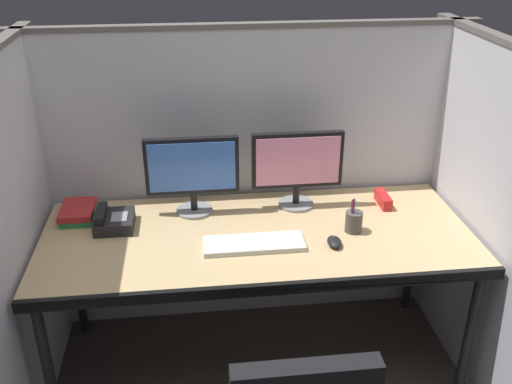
{
  "coord_description": "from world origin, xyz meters",
  "views": [
    {
      "loc": [
        -0.26,
        -1.86,
        2.02
      ],
      "look_at": [
        0.0,
        0.35,
        0.92
      ],
      "focal_mm": 39.93,
      "sensor_mm": 36.0,
      "label": 1
    }
  ],
  "objects": [
    {
      "name": "book_stack",
      "position": [
        -0.81,
        0.54,
        0.77
      ],
      "size": [
        0.15,
        0.21,
        0.06
      ],
      "color": "#26723F",
      "rests_on": "desk"
    },
    {
      "name": "cubicle_partition_rear",
      "position": [
        0.0,
        0.74,
        0.79
      ],
      "size": [
        2.21,
        0.06,
        1.57
      ],
      "color": "silver",
      "rests_on": "ground"
    },
    {
      "name": "monitor_right",
      "position": [
        0.22,
        0.54,
        0.96
      ],
      "size": [
        0.43,
        0.17,
        0.37
      ],
      "color": "gray",
      "rests_on": "desk"
    },
    {
      "name": "cubicle_partition_left",
      "position": [
        -0.99,
        0.2,
        0.79
      ],
      "size": [
        0.06,
        1.41,
        1.57
      ],
      "color": "silver",
      "rests_on": "ground"
    },
    {
      "name": "cubicle_partition_right",
      "position": [
        0.99,
        0.2,
        0.79
      ],
      "size": [
        0.06,
        1.41,
        1.57
      ],
      "color": "silver",
      "rests_on": "ground"
    },
    {
      "name": "keyboard_main",
      "position": [
        -0.03,
        0.2,
        0.75
      ],
      "size": [
        0.43,
        0.15,
        0.02
      ],
      "primitive_type": "cube",
      "color": "silver",
      "rests_on": "desk"
    },
    {
      "name": "monitor_left",
      "position": [
        -0.27,
        0.53,
        0.96
      ],
      "size": [
        0.43,
        0.17,
        0.37
      ],
      "color": "gray",
      "rests_on": "desk"
    },
    {
      "name": "red_stapler",
      "position": [
        0.64,
        0.5,
        0.77
      ],
      "size": [
        0.04,
        0.15,
        0.06
      ],
      "primitive_type": "cube",
      "color": "red",
      "rests_on": "desk"
    },
    {
      "name": "desk_phone",
      "position": [
        -0.64,
        0.43,
        0.77
      ],
      "size": [
        0.17,
        0.19,
        0.09
      ],
      "color": "black",
      "rests_on": "desk"
    },
    {
      "name": "computer_mouse",
      "position": [
        0.31,
        0.16,
        0.76
      ],
      "size": [
        0.06,
        0.1,
        0.04
      ],
      "color": "black",
      "rests_on": "desk"
    },
    {
      "name": "desk",
      "position": [
        0.0,
        0.29,
        0.69
      ],
      "size": [
        1.9,
        0.8,
        0.74
      ],
      "color": "tan",
      "rests_on": "ground"
    },
    {
      "name": "pen_cup",
      "position": [
        0.43,
        0.27,
        0.79
      ],
      "size": [
        0.08,
        0.08,
        0.17
      ],
      "color": "#4C4742",
      "rests_on": "desk"
    }
  ]
}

